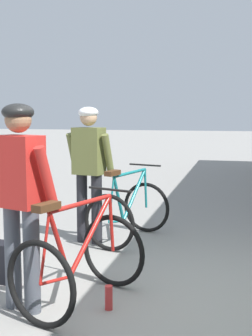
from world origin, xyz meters
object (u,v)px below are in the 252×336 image
at_px(bicycle_near_red, 80,261).
at_px(water_bottle_near_the_bikes, 109,298).
at_px(cyclist_far_in_olive, 89,162).
at_px(backpack_on_platform, 2,262).
at_px(bicycle_far_teal, 129,211).
at_px(cyclist_near_in_red, 20,189).

bearing_deg(bicycle_near_red, water_bottle_near_the_bikes, -6.90).
bearing_deg(cyclist_far_in_olive, backpack_on_platform, -105.01).
distance_m(cyclist_far_in_olive, bicycle_far_teal, 0.83).
distance_m(bicycle_far_teal, water_bottle_near_the_bikes, 2.14).
height_order(cyclist_near_in_red, bicycle_far_teal, cyclist_near_in_red).
bearing_deg(cyclist_near_in_red, bicycle_near_red, 24.09).
distance_m(cyclist_near_in_red, bicycle_far_teal, 2.38).
relative_size(bicycle_near_red, backpack_on_platform, 3.09).
relative_size(cyclist_near_in_red, bicycle_far_teal, 1.45).
xyz_separation_m(cyclist_near_in_red, bicycle_far_teal, (0.39, 2.26, -0.65)).
distance_m(cyclist_near_in_red, backpack_on_platform, 1.13).
distance_m(cyclist_far_in_olive, water_bottle_near_the_bikes, 2.28).
xyz_separation_m(cyclist_near_in_red, bicycle_near_red, (0.45, 0.20, -0.65)).
bearing_deg(bicycle_near_red, backpack_on_platform, 160.24).
distance_m(bicycle_near_red, backpack_on_platform, 1.03).
bearing_deg(bicycle_near_red, cyclist_near_in_red, -155.91).
height_order(cyclist_far_in_olive, bicycle_far_teal, cyclist_far_in_olive).
xyz_separation_m(bicycle_near_red, water_bottle_near_the_bikes, (0.27, -0.03, -0.30)).
distance_m(bicycle_near_red, water_bottle_near_the_bikes, 0.40).
height_order(cyclist_near_in_red, backpack_on_platform, cyclist_near_in_red).
distance_m(cyclist_near_in_red, water_bottle_near_the_bikes, 1.20).
height_order(cyclist_far_in_olive, backpack_on_platform, cyclist_far_in_olive).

